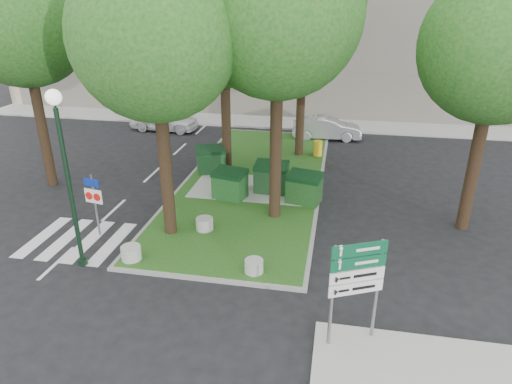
% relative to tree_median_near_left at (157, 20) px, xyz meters
% --- Properties ---
extents(ground, '(120.00, 120.00, 0.00)m').
position_rel_tree_median_near_left_xyz_m(ground, '(1.41, -2.56, -7.32)').
color(ground, black).
rests_on(ground, ground).
extents(median_island, '(6.00, 16.00, 0.12)m').
position_rel_tree_median_near_left_xyz_m(median_island, '(1.91, 5.44, -7.26)').
color(median_island, '#204413').
rests_on(median_island, ground).
extents(median_kerb, '(6.30, 16.30, 0.10)m').
position_rel_tree_median_near_left_xyz_m(median_kerb, '(1.91, 5.44, -7.27)').
color(median_kerb, gray).
rests_on(median_kerb, ground).
extents(building_sidewalk, '(42.00, 3.00, 0.12)m').
position_rel_tree_median_near_left_xyz_m(building_sidewalk, '(1.41, 15.94, -7.26)').
color(building_sidewalk, '#999993').
rests_on(building_sidewalk, ground).
extents(zebra_crossing, '(5.00, 3.00, 0.01)m').
position_rel_tree_median_near_left_xyz_m(zebra_crossing, '(-2.34, -1.06, -7.31)').
color(zebra_crossing, silver).
rests_on(zebra_crossing, ground).
extents(tree_median_near_left, '(5.20, 5.20, 10.53)m').
position_rel_tree_median_near_left_xyz_m(tree_median_near_left, '(0.00, 0.00, 0.00)').
color(tree_median_near_left, black).
rests_on(tree_median_near_left, ground).
extents(tree_median_mid, '(4.80, 4.80, 9.99)m').
position_rel_tree_median_near_left_xyz_m(tree_median_mid, '(0.50, 6.50, -0.34)').
color(tree_median_mid, black).
rests_on(tree_median_mid, ground).
extents(tree_street_left, '(5.40, 5.40, 11.00)m').
position_rel_tree_median_near_left_xyz_m(tree_street_left, '(-7.00, 3.50, 0.33)').
color(tree_street_left, black).
rests_on(tree_street_left, ground).
extents(tree_street_right, '(5.00, 5.00, 10.06)m').
position_rel_tree_median_near_left_xyz_m(tree_street_right, '(10.50, 2.50, -0.33)').
color(tree_street_right, black).
rests_on(tree_street_right, ground).
extents(dumpster_a, '(1.63, 1.39, 1.28)m').
position_rel_tree_median_near_left_xyz_m(dumpster_a, '(-0.28, 6.04, -6.58)').
color(dumpster_a, '#103C17').
rests_on(dumpster_a, median_island).
extents(dumpster_b, '(1.53, 1.23, 1.26)m').
position_rel_tree_median_near_left_xyz_m(dumpster_b, '(1.32, 3.27, -6.59)').
color(dumpster_b, '#134215').
rests_on(dumpster_b, median_island).
extents(dumpster_c, '(1.47, 1.06, 1.33)m').
position_rel_tree_median_near_left_xyz_m(dumpster_c, '(2.92, 4.25, -6.56)').
color(dumpster_c, black).
rests_on(dumpster_c, median_island).
extents(dumpster_d, '(1.56, 1.25, 1.28)m').
position_rel_tree_median_near_left_xyz_m(dumpster_d, '(4.41, 3.40, -6.58)').
color(dumpster_d, '#123A12').
rests_on(dumpster_d, median_island).
extents(bollard_left, '(0.64, 0.64, 0.46)m').
position_rel_tree_median_near_left_xyz_m(bollard_left, '(-0.69, -2.06, -6.97)').
color(bollard_left, '#ACACA6').
rests_on(bollard_left, median_island).
extents(bollard_right, '(0.58, 0.58, 0.42)m').
position_rel_tree_median_near_left_xyz_m(bollard_right, '(3.36, -2.06, -6.99)').
color(bollard_right, '#A1A29D').
rests_on(bollard_right, median_island).
extents(bollard_mid, '(0.63, 0.63, 0.45)m').
position_rel_tree_median_near_left_xyz_m(bollard_mid, '(1.07, 0.34, -6.97)').
color(bollard_mid, '#989994').
rests_on(bollard_mid, median_island).
extents(litter_bin, '(0.46, 0.46, 0.80)m').
position_rel_tree_median_near_left_xyz_m(litter_bin, '(4.61, 9.42, -6.80)').
color(litter_bin, yellow).
rests_on(litter_bin, median_island).
extents(street_lamp, '(0.45, 0.45, 5.64)m').
position_rel_tree_median_near_left_xyz_m(street_lamp, '(-2.20, -2.47, -3.77)').
color(street_lamp, black).
rests_on(street_lamp, ground).
extents(traffic_sign_pole, '(0.70, 0.17, 2.34)m').
position_rel_tree_median_near_left_xyz_m(traffic_sign_pole, '(-2.63, -0.56, -5.81)').
color(traffic_sign_pole, slate).
rests_on(traffic_sign_pole, ground).
extents(directional_sign, '(1.27, 0.61, 2.76)m').
position_rel_tree_median_near_left_xyz_m(directional_sign, '(6.29, -4.56, -5.36)').
color(directional_sign, slate).
rests_on(directional_sign, sidewalk_corner).
extents(car_white, '(4.37, 1.97, 1.46)m').
position_rel_tree_median_near_left_xyz_m(car_white, '(-5.31, 12.94, -6.59)').
color(car_white, silver).
rests_on(car_white, ground).
extents(car_silver, '(4.15, 1.76, 1.33)m').
position_rel_tree_median_near_left_xyz_m(car_silver, '(4.91, 12.94, -6.65)').
color(car_silver, '#9DA1A5').
rests_on(car_silver, ground).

